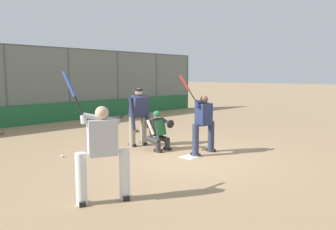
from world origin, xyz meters
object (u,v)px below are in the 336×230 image
at_px(batter_at_plate, 203,122).
at_px(spare_bat_near_backstop, 122,116).
at_px(batter_on_deck, 102,150).
at_px(umpire_home, 139,115).
at_px(fielding_glove_on_dirt, 136,131).
at_px(catcher_behind_plate, 159,130).
at_px(baseball_loose, 62,156).

distance_m(batter_at_plate, spare_bat_near_backstop, 8.91).
bearing_deg(batter_on_deck, umpire_home, -113.74).
distance_m(spare_bat_near_backstop, fielding_glove_on_dirt, 4.75).
bearing_deg(batter_at_plate, catcher_behind_plate, -67.29).
bearing_deg(baseball_loose, batter_on_deck, 73.30).
relative_size(fielding_glove_on_dirt, baseball_loose, 3.85).
xyz_separation_m(batter_at_plate, spare_bat_near_backstop, (-3.45, -8.17, -0.87)).
height_order(spare_bat_near_backstop, fielding_glove_on_dirt, fielding_glove_on_dirt).
bearing_deg(spare_bat_near_backstop, fielding_glove_on_dirt, -165.20).
distance_m(umpire_home, batter_on_deck, 4.60).
xyz_separation_m(batter_on_deck, fielding_glove_on_dirt, (-4.99, -5.05, -0.87)).
relative_size(catcher_behind_plate, spare_bat_near_backstop, 1.90).
bearing_deg(batter_on_deck, baseball_loose, -82.07).
bearing_deg(spare_bat_near_backstop, batter_on_deck, -173.21).
bearing_deg(fielding_glove_on_dirt, catcher_behind_plate, 61.88).
relative_size(spare_bat_near_backstop, fielding_glove_on_dirt, 2.16).
distance_m(catcher_behind_plate, fielding_glove_on_dirt, 3.33).
bearing_deg(spare_bat_near_backstop, batter_at_plate, -156.84).
distance_m(catcher_behind_plate, baseball_loose, 2.78).
xyz_separation_m(spare_bat_near_backstop, fielding_glove_on_dirt, (2.46, 4.06, 0.02)).
xyz_separation_m(batter_at_plate, catcher_behind_plate, (0.56, -1.21, -0.29)).
height_order(batter_on_deck, fielding_glove_on_dirt, batter_on_deck).
distance_m(catcher_behind_plate, umpire_home, 0.97).
bearing_deg(batter_at_plate, umpire_home, -77.32).
relative_size(batter_at_plate, batter_on_deck, 0.97).
distance_m(catcher_behind_plate, spare_bat_near_backstop, 8.05).
xyz_separation_m(catcher_behind_plate, spare_bat_near_backstop, (-4.01, -6.96, -0.57)).
bearing_deg(catcher_behind_plate, umpire_home, -92.39).
relative_size(batter_at_plate, umpire_home, 1.23).
distance_m(batter_on_deck, spare_bat_near_backstop, 11.80).
relative_size(batter_at_plate, spare_bat_near_backstop, 3.59).
xyz_separation_m(batter_on_deck, baseball_loose, (-1.02, -3.41, -0.88)).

